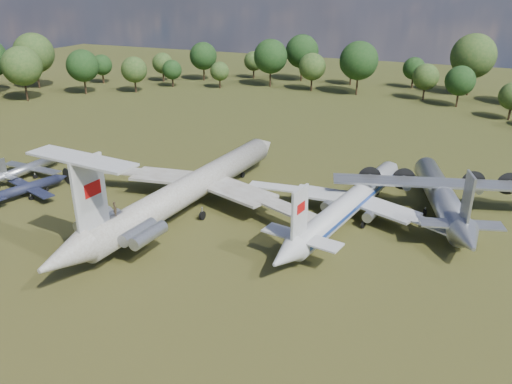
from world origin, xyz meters
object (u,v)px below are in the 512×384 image
at_px(il62_airliner, 192,192).
at_px(small_prop_northwest, 29,170).
at_px(person_on_il62, 115,209).
at_px(small_prop_west, 28,190).
at_px(an12_transport, 441,199).
at_px(tu104_jet, 350,207).

distance_m(il62_airliner, small_prop_northwest, 31.02).
distance_m(il62_airliner, person_on_il62, 14.96).
relative_size(small_prop_west, small_prop_northwest, 0.95).
bearing_deg(il62_airliner, an12_transport, 26.47).
relative_size(tu104_jet, an12_transport, 1.24).
xyz_separation_m(tu104_jet, person_on_il62, (-22.52, -19.52, 4.02)).
relative_size(tu104_jet, person_on_il62, 23.61).
distance_m(small_prop_west, small_prop_northwest, 8.99).
bearing_deg(small_prop_northwest, tu104_jet, 7.10).
relative_size(tu104_jet, small_prop_northwest, 2.63).
bearing_deg(small_prop_northwest, an12_transport, 12.70).
xyz_separation_m(an12_transport, small_prop_west, (-56.77, -17.92, -1.08)).
bearing_deg(an12_transport, small_prop_west, -178.46).
bearing_deg(tu104_jet, person_on_il62, -128.63).
distance_m(tu104_jet, small_prop_west, 47.09).
bearing_deg(tu104_jet, il62_airliner, -156.12).
distance_m(il62_airliner, small_prop_west, 25.43).
distance_m(tu104_jet, an12_transport, 13.08).
xyz_separation_m(il62_airliner, tu104_jet, (21.10, 5.04, -0.56)).
height_order(tu104_jet, person_on_il62, person_on_il62).
relative_size(il62_airliner, an12_transport, 1.62).
bearing_deg(an12_transport, tu104_jet, -162.71).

